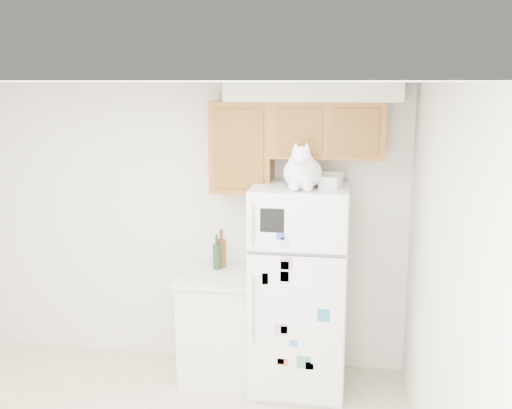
% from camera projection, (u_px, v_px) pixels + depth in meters
% --- Properties ---
extents(room_shell, '(3.84, 4.04, 2.52)m').
position_uv_depth(room_shell, '(133.00, 225.00, 3.53)').
color(room_shell, silver).
rests_on(room_shell, ground_plane).
extents(refrigerator, '(0.76, 0.78, 1.70)m').
position_uv_depth(refrigerator, '(299.00, 288.00, 4.88)').
color(refrigerator, white).
rests_on(refrigerator, ground_plane).
extents(base_counter, '(0.64, 0.64, 0.92)m').
position_uv_depth(base_counter, '(219.00, 324.00, 5.13)').
color(base_counter, white).
rests_on(base_counter, ground_plane).
extents(cat, '(0.36, 0.53, 0.38)m').
position_uv_depth(cat, '(303.00, 171.00, 4.54)').
color(cat, white).
rests_on(cat, refrigerator).
extents(storage_box_back, '(0.21, 0.19, 0.10)m').
position_uv_depth(storage_box_back, '(330.00, 177.00, 4.82)').
color(storage_box_back, white).
rests_on(storage_box_back, refrigerator).
extents(storage_box_front, '(0.17, 0.15, 0.09)m').
position_uv_depth(storage_box_front, '(329.00, 182.00, 4.60)').
color(storage_box_front, white).
rests_on(storage_box_front, refrigerator).
extents(bottle_green, '(0.07, 0.07, 0.30)m').
position_uv_depth(bottle_green, '(217.00, 252.00, 5.13)').
color(bottle_green, '#19381E').
rests_on(bottle_green, base_counter).
extents(bottle_amber, '(0.08, 0.08, 0.34)m').
position_uv_depth(bottle_amber, '(221.00, 248.00, 5.18)').
color(bottle_amber, '#593814').
rests_on(bottle_amber, base_counter).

